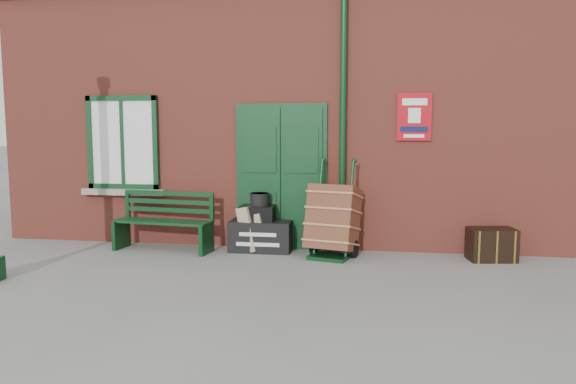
% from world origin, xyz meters
% --- Properties ---
extents(ground, '(80.00, 80.00, 0.00)m').
position_xyz_m(ground, '(0.00, 0.00, 0.00)').
color(ground, gray).
rests_on(ground, ground).
extents(station_building, '(10.30, 4.30, 4.36)m').
position_xyz_m(station_building, '(-0.00, 3.49, 2.16)').
color(station_building, '#A24434').
rests_on(station_building, ground).
extents(bench, '(1.56, 0.63, 0.94)m').
position_xyz_m(bench, '(-2.06, 1.07, 0.47)').
color(bench, '#0E3419').
rests_on(bench, ground).
extents(houdini_trunk, '(0.95, 0.53, 0.47)m').
position_xyz_m(houdini_trunk, '(-0.58, 1.25, 0.24)').
color(houdini_trunk, black).
rests_on(houdini_trunk, ground).
extents(strongbox, '(0.52, 0.38, 0.24)m').
position_xyz_m(strongbox, '(-0.63, 1.25, 0.59)').
color(strongbox, black).
rests_on(strongbox, houdini_trunk).
extents(hatbox, '(0.29, 0.29, 0.19)m').
position_xyz_m(hatbox, '(-0.60, 1.25, 0.80)').
color(hatbox, black).
rests_on(hatbox, strongbox).
extents(suitcase_back, '(0.48, 0.57, 0.71)m').
position_xyz_m(suitcase_back, '(-0.70, 1.25, 0.36)').
color(suitcase_back, tan).
rests_on(suitcase_back, ground).
extents(suitcase_front, '(0.43, 0.52, 0.61)m').
position_xyz_m(suitcase_front, '(-0.52, 1.25, 0.31)').
color(suitcase_front, tan).
rests_on(suitcase_front, ground).
extents(porter_trolley, '(0.84, 0.88, 1.41)m').
position_xyz_m(porter_trolley, '(0.55, 1.03, 0.55)').
color(porter_trolley, '#0D3517').
rests_on(porter_trolley, ground).
extents(dark_trunk, '(0.70, 0.52, 0.46)m').
position_xyz_m(dark_trunk, '(2.81, 1.16, 0.23)').
color(dark_trunk, black).
rests_on(dark_trunk, ground).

